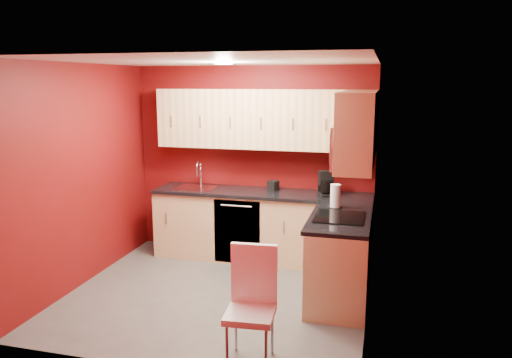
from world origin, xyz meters
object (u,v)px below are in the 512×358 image
at_px(napkin_holder, 273,186).
at_px(microwave, 353,146).
at_px(dining_chair, 250,308).
at_px(paper_towel, 335,196).
at_px(sink, 196,185).
at_px(coffee_maker, 327,184).

bearing_deg(napkin_holder, microwave, -45.81).
distance_m(napkin_holder, dining_chair, 2.57).
height_order(paper_towel, dining_chair, paper_towel).
bearing_deg(napkin_holder, sink, -174.59).
xyz_separation_m(sink, dining_chair, (1.40, -2.40, -0.46)).
relative_size(microwave, sink, 1.46).
distance_m(microwave, napkin_holder, 1.68).
bearing_deg(microwave, napkin_holder, 134.19).
height_order(microwave, sink, microwave).
distance_m(sink, paper_towel, 1.99).
height_order(sink, coffee_maker, sink).
height_order(sink, paper_towel, sink).
distance_m(sink, dining_chair, 2.82).
distance_m(microwave, dining_chair, 1.95).
xyz_separation_m(coffee_maker, dining_chair, (-0.33, -2.38, -0.58)).
height_order(microwave, coffee_maker, microwave).
bearing_deg(microwave, dining_chair, -116.37).
relative_size(coffee_maker, napkin_holder, 2.41).
xyz_separation_m(napkin_holder, dining_chair, (0.38, -2.50, -0.49)).
xyz_separation_m(sink, paper_towel, (1.89, -0.61, 0.10)).
xyz_separation_m(sink, napkin_holder, (1.02, 0.10, 0.03)).
distance_m(sink, coffee_maker, 1.74).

